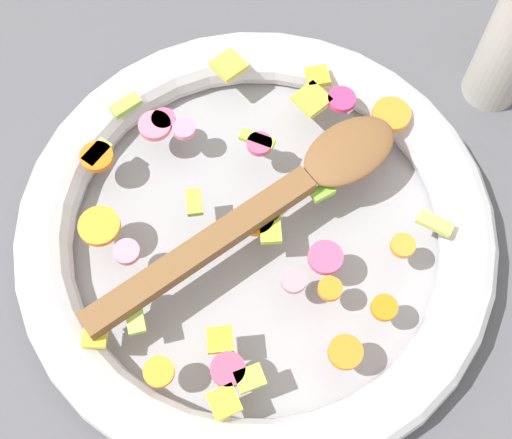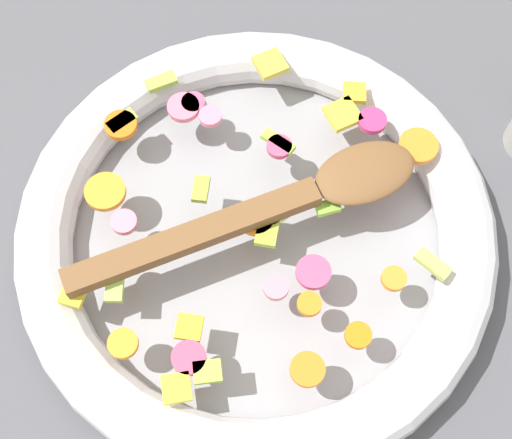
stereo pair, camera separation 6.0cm
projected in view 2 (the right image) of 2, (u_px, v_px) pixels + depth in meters
The scene contains 4 objects.
ground_plane at pixel (256, 242), 0.65m from camera, with size 4.00×4.00×0.00m, color #4C4C51.
skillet at pixel (256, 232), 0.63m from camera, with size 0.42×0.42×0.05m.
chopped_vegetables at pixel (249, 206), 0.60m from camera, with size 0.33×0.33×0.01m.
wooden_spoon at pixel (283, 203), 0.59m from camera, with size 0.14×0.30×0.01m.
Camera 2 is at (-0.25, 0.01, 0.60)m, focal length 50.00 mm.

